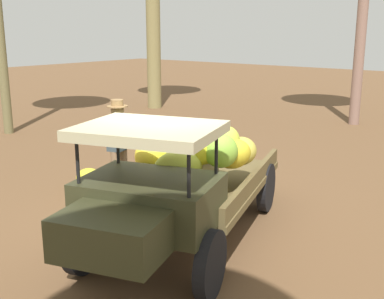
# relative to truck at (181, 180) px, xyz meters

# --- Properties ---
(ground_plane) EXTENTS (60.00, 60.00, 0.00)m
(ground_plane) POSITION_rel_truck_xyz_m (-0.20, -0.46, -0.93)
(ground_plane) COLOR brown
(truck) EXTENTS (4.66, 2.81, 1.83)m
(truck) POSITION_rel_truck_xyz_m (0.00, 0.00, 0.00)
(truck) COLOR #33331D
(truck) RESTS_ON ground
(farmer) EXTENTS (0.55, 0.51, 1.74)m
(farmer) POSITION_rel_truck_xyz_m (-0.74, -1.97, 0.06)
(farmer) COLOR #826547
(farmer) RESTS_ON ground
(loose_banana_bunch) EXTENTS (0.52, 0.62, 0.39)m
(loose_banana_bunch) POSITION_rel_truck_xyz_m (-0.81, -2.88, -0.74)
(loose_banana_bunch) COLOR yellow
(loose_banana_bunch) RESTS_ON ground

